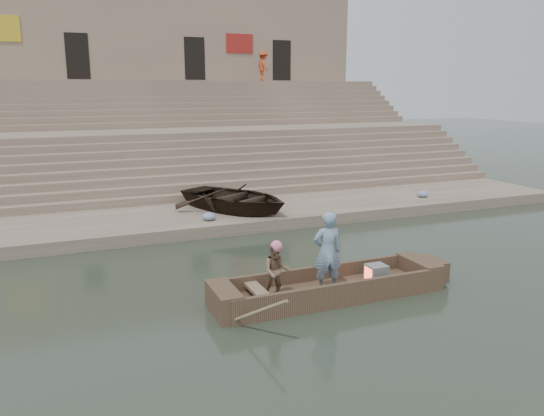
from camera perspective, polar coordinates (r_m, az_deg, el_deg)
ground at (r=11.72m, az=-2.10°, el=-11.22°), size 120.00×120.00×0.00m
lower_landing at (r=18.99m, az=-10.49°, el=-1.37°), size 32.00×4.00×0.40m
mid_landing at (r=26.04m, az=-14.06°, el=4.95°), size 32.00×3.00×2.80m
upper_landing at (r=32.84m, az=-16.01°, el=8.49°), size 32.00×3.00×5.20m
ghat_steps at (r=27.66m, az=-14.63°, el=6.19°), size 32.00×11.00×5.20m
building_wall at (r=36.75m, az=-17.05°, el=13.52°), size 32.00×5.07×11.20m
main_rowboat at (r=12.58m, az=6.14°, el=-9.02°), size 5.00×1.30×0.22m
rowboat_trim at (r=12.60m, az=7.03°, el=-8.05°), size 6.04×2.63×1.93m
standing_man at (r=12.06m, az=5.96°, el=-4.72°), size 0.73×0.53×1.87m
rowing_man at (r=11.67m, az=0.48°, el=-6.82°), size 0.71×0.62×1.26m
television at (r=13.09m, az=11.10°, el=-6.86°), size 0.46×0.42×0.40m
beached_rowboat at (r=19.32m, az=-4.00°, el=1.08°), size 5.00×5.46×0.93m
pedestrian at (r=35.04m, az=-0.96°, el=15.00°), size 0.76×1.25×1.88m
cloth_bundles at (r=19.90m, az=5.83°, el=0.41°), size 9.61×0.90×0.26m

